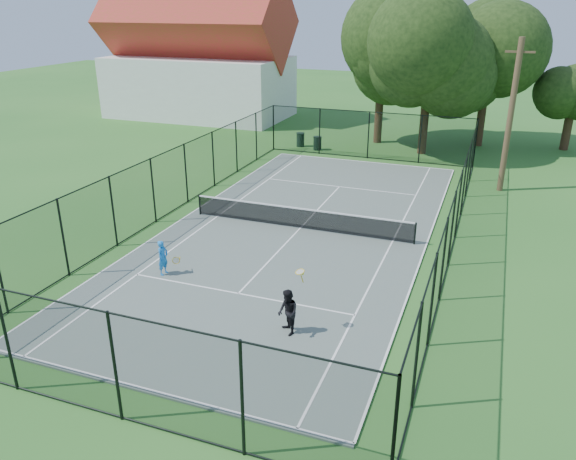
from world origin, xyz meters
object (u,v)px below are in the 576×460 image
(tennis_net, at_px, (300,217))
(player_black, at_px, (288,312))
(trash_bin_left, at_px, (300,140))
(player_blue, at_px, (163,258))
(utility_pole, at_px, (510,116))
(trash_bin_right, at_px, (317,143))

(tennis_net, bearing_deg, player_black, -73.15)
(trash_bin_left, bearing_deg, tennis_net, -70.64)
(tennis_net, relative_size, player_black, 4.98)
(player_black, bearing_deg, player_blue, 159.36)
(trash_bin_left, xyz_separation_m, utility_pole, (13.22, -5.44, 3.47))
(tennis_net, height_order, player_blue, player_blue)
(player_blue, xyz_separation_m, player_black, (5.66, -2.13, 0.07))
(tennis_net, relative_size, player_blue, 7.68)
(trash_bin_right, relative_size, player_blue, 0.70)
(trash_bin_right, height_order, utility_pole, utility_pole)
(player_blue, bearing_deg, utility_pole, 52.87)
(tennis_net, relative_size, utility_pole, 1.29)
(trash_bin_right, relative_size, utility_pole, 0.12)
(utility_pole, height_order, player_blue, utility_pole)
(utility_pole, xyz_separation_m, player_black, (-5.68, -17.12, -3.17))
(trash_bin_right, distance_m, player_blue, 19.96)
(player_black, bearing_deg, tennis_net, 106.85)
(tennis_net, xyz_separation_m, trash_bin_left, (-5.07, 14.44, -0.09))
(tennis_net, distance_m, trash_bin_right, 14.44)
(trash_bin_right, xyz_separation_m, utility_pole, (11.83, -4.96, 3.49))
(player_black, bearing_deg, utility_pole, 71.64)
(trash_bin_left, height_order, player_blue, player_blue)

